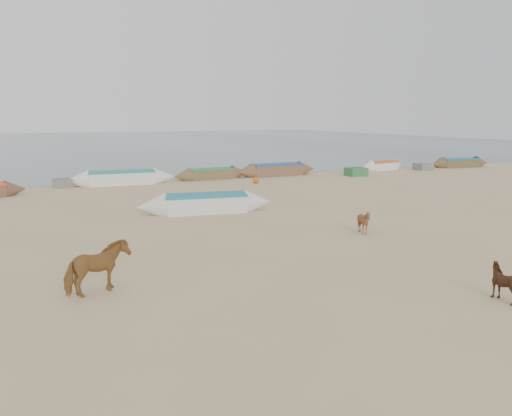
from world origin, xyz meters
The scene contains 8 objects.
ground centered at (0.00, 0.00, 0.00)m, with size 140.00×140.00×0.00m, color tan.
sea centered at (0.00, 82.00, 0.01)m, with size 160.00×160.00×0.00m, color slate.
cow_adult centered at (-6.66, -0.69, 0.70)m, with size 0.75×1.65×1.40m, color brown.
calf_front centered at (3.78, 2.03, 0.49)m, with size 0.79×0.89×0.98m, color brown.
calf_right centered at (2.70, -5.44, 0.46)m, with size 0.91×0.78×0.92m, color #52301A.
near_canoe centered at (-0.47, 8.88, 0.45)m, with size 6.57×1.34×0.91m, color silver, non-canonical shape.
waterline_canoes centered at (-0.17, 20.42, 0.43)m, with size 61.38×4.85×0.96m.
beach_clutter centered at (4.77, 19.07, 0.30)m, with size 47.39×4.44×0.64m.
Camera 1 is at (-8.03, -13.72, 4.57)m, focal length 35.00 mm.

